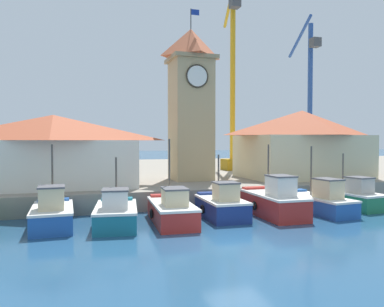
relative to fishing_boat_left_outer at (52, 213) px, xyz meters
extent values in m
plane|color=navy|center=(7.64, -5.54, -0.72)|extent=(300.00, 300.00, 0.00)
cube|color=gray|center=(7.64, 22.71, -0.11)|extent=(120.00, 40.00, 1.23)
cube|color=#2356A8|center=(0.00, 0.08, -0.25)|extent=(1.99, 4.40, 0.95)
cube|color=#2356A8|center=(-0.03, 2.01, 0.34)|extent=(1.64, 0.63, 0.24)
cube|color=silver|center=(0.00, 0.08, 0.27)|extent=(2.05, 4.46, 0.12)
cube|color=beige|center=(0.01, -0.69, 0.86)|extent=(1.17, 1.33, 1.05)
cube|color=#4C4C51|center=(0.01, -0.69, 1.43)|extent=(1.26, 1.41, 0.08)
cylinder|color=#4C4742|center=(-0.01, 0.62, 1.90)|extent=(0.10, 0.10, 3.14)
torus|color=black|center=(-1.04, 0.28, -0.25)|extent=(0.13, 0.52, 0.52)
cube|color=#196B7F|center=(3.09, -0.66, -0.25)|extent=(2.59, 4.55, 0.94)
cube|color=#196B7F|center=(3.36, 1.23, 0.34)|extent=(1.78, 0.83, 0.24)
cube|color=silver|center=(3.09, -0.66, 0.27)|extent=(2.66, 4.62, 0.12)
cube|color=silver|center=(2.99, -1.40, 0.77)|extent=(1.37, 1.45, 0.89)
cube|color=#4C4C51|center=(2.99, -1.40, 1.26)|extent=(1.46, 1.54, 0.08)
cylinder|color=#4C4742|center=(3.17, -0.12, 1.56)|extent=(0.10, 0.10, 2.47)
torus|color=black|center=(2.05, -0.29, -0.25)|extent=(0.19, 0.53, 0.52)
cube|color=#AD2823|center=(6.01, -0.72, -0.23)|extent=(2.26, 5.10, 0.98)
cube|color=#AD2823|center=(6.16, 1.52, 0.38)|extent=(1.68, 0.71, 0.24)
cube|color=silver|center=(6.01, -0.72, 0.31)|extent=(2.33, 5.16, 0.12)
cube|color=beige|center=(5.95, -1.59, 0.78)|extent=(1.26, 1.57, 0.82)
cube|color=#4C4C51|center=(5.95, -1.59, 1.23)|extent=(1.34, 1.65, 0.08)
cylinder|color=#4C4742|center=(6.05, -0.10, 2.06)|extent=(0.10, 0.10, 3.39)
torus|color=black|center=(4.98, -0.40, -0.23)|extent=(0.15, 0.53, 0.52)
cube|color=navy|center=(9.04, -0.31, -0.22)|extent=(2.13, 4.09, 1.00)
cube|color=navy|center=(9.10, 1.45, 0.40)|extent=(1.71, 0.66, 0.24)
cube|color=silver|center=(9.04, -0.31, 0.33)|extent=(2.19, 4.15, 0.12)
cube|color=beige|center=(9.02, -1.01, 0.85)|extent=(1.24, 1.25, 0.93)
cube|color=#4C4C51|center=(9.02, -1.01, 1.35)|extent=(1.32, 1.33, 0.08)
cylinder|color=#4C4742|center=(9.06, 0.19, 1.62)|extent=(0.10, 0.10, 2.47)
torus|color=black|center=(7.97, -0.07, -0.22)|extent=(0.14, 0.52, 0.52)
cube|color=#AD2823|center=(12.12, -0.70, -0.13)|extent=(2.14, 5.02, 1.19)
cube|color=#AD2823|center=(12.18, 1.53, 0.59)|extent=(1.72, 0.64, 0.24)
cube|color=silver|center=(12.12, -0.70, 0.52)|extent=(2.20, 5.08, 0.12)
cube|color=silver|center=(12.10, -1.57, 1.11)|extent=(1.24, 1.52, 1.06)
cube|color=#4C4C51|center=(12.10, -1.57, 1.68)|extent=(1.33, 1.60, 0.08)
cylinder|color=#4C4742|center=(12.14, -0.08, 2.01)|extent=(0.10, 0.10, 2.85)
torus|color=black|center=(11.05, -0.43, -0.13)|extent=(0.13, 0.52, 0.52)
cube|color=#2356A8|center=(15.21, -0.66, -0.27)|extent=(2.23, 5.09, 0.91)
cube|color=#2356A8|center=(15.03, 1.56, 0.30)|extent=(1.60, 0.73, 0.24)
cube|color=silver|center=(15.21, -0.66, 0.23)|extent=(2.30, 5.16, 0.12)
cube|color=beige|center=(15.28, -1.53, 0.83)|extent=(1.22, 1.57, 1.07)
cube|color=#4C4C51|center=(15.28, -1.53, 1.40)|extent=(1.30, 1.66, 0.08)
cylinder|color=#4C4742|center=(15.16, -0.04, 1.80)|extent=(0.10, 0.10, 3.02)
torus|color=black|center=(14.20, -0.50, -0.27)|extent=(0.16, 0.53, 0.52)
cube|color=#237A4C|center=(18.30, 0.23, -0.25)|extent=(2.34, 4.78, 0.96)
cube|color=#237A4C|center=(18.11, 2.28, 0.35)|extent=(1.69, 0.75, 0.24)
cube|color=silver|center=(18.30, 0.23, 0.28)|extent=(2.40, 4.84, 0.12)
cube|color=#B2ADA3|center=(18.37, -0.58, 0.81)|extent=(1.28, 1.49, 0.94)
cube|color=#4C4C51|center=(18.37, -0.58, 1.33)|extent=(1.37, 1.57, 0.08)
cylinder|color=#4C4742|center=(18.25, 0.80, 1.58)|extent=(0.10, 0.10, 2.47)
torus|color=black|center=(17.24, 0.37, -0.25)|extent=(0.17, 0.53, 0.52)
cube|color=tan|center=(10.11, 8.92, 5.28)|extent=(3.06, 3.06, 9.54)
cube|color=#9C865F|center=(10.11, 8.92, 10.19)|extent=(3.56, 3.56, 0.30)
pyramid|color=#C1603D|center=(10.11, 8.92, 11.49)|extent=(3.56, 3.56, 2.29)
cylinder|color=white|center=(10.11, 7.33, 8.60)|extent=(1.68, 0.12, 1.68)
torus|color=#332D23|center=(10.11, 7.29, 8.60)|extent=(1.80, 0.12, 1.80)
cylinder|color=#3F3F3F|center=(10.11, 8.92, 13.43)|extent=(0.08, 0.08, 1.60)
cube|color=navy|center=(10.46, 8.92, 13.98)|extent=(0.70, 0.04, 0.44)
cube|color=silver|center=(-0.26, 7.34, 2.10)|extent=(10.77, 6.14, 3.19)
pyramid|color=#B25133|center=(-0.26, 7.34, 4.56)|extent=(11.17, 6.54, 1.74)
cube|color=beige|center=(19.81, 7.89, 2.31)|extent=(9.95, 6.84, 3.61)
pyramid|color=#B25133|center=(19.81, 7.89, 5.19)|extent=(10.35, 7.24, 2.14)
cube|color=navy|center=(27.44, 17.66, 1.11)|extent=(2.00, 2.00, 1.20)
cylinder|color=#284C93|center=(27.44, 17.66, 9.48)|extent=(0.56, 0.56, 15.56)
cylinder|color=#284C93|center=(28.11, 20.93, 16.58)|extent=(1.73, 6.76, 3.62)
cube|color=#4C4C4C|center=(27.18, 16.43, 14.75)|extent=(1.00, 1.00, 1.00)
cube|color=#976E11|center=(17.37, 17.10, 1.11)|extent=(2.00, 2.00, 1.20)
cylinder|color=gold|center=(17.37, 17.10, 11.26)|extent=(0.56, 0.56, 19.10)
cylinder|color=gold|center=(18.30, 20.46, 18.84)|extent=(2.22, 6.90, 2.15)
cube|color=#4C4C4C|center=(17.01, 15.80, 17.84)|extent=(1.00, 1.00, 1.00)
camera|label=1|loc=(1.07, -19.95, 3.65)|focal=35.00mm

